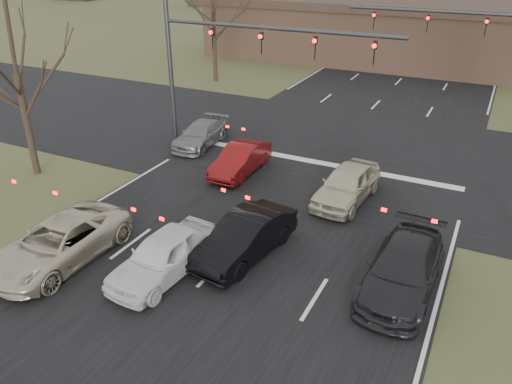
# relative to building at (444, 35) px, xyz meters

# --- Properties ---
(ground) EXTENTS (360.00, 360.00, 0.00)m
(ground) POSITION_rel_building_xyz_m (-2.00, -38.00, -2.67)
(ground) COLOR #434C28
(ground) RESTS_ON ground
(road_main) EXTENTS (14.00, 300.00, 0.02)m
(road_main) POSITION_rel_building_xyz_m (-2.00, 22.00, -2.66)
(road_main) COLOR black
(road_main) RESTS_ON ground
(road_cross) EXTENTS (200.00, 14.00, 0.02)m
(road_cross) POSITION_rel_building_xyz_m (-2.00, -23.00, -2.65)
(road_cross) COLOR black
(road_cross) RESTS_ON ground
(building) EXTENTS (42.40, 10.40, 5.30)m
(building) POSITION_rel_building_xyz_m (0.00, 0.00, 0.00)
(building) COLOR #876148
(building) RESTS_ON ground
(mast_arm_near) EXTENTS (12.12, 0.24, 8.00)m
(mast_arm_near) POSITION_rel_building_xyz_m (-7.23, -25.00, 2.41)
(mast_arm_near) COLOR #383A3D
(mast_arm_near) RESTS_ON ground
(mast_arm_far) EXTENTS (11.12, 0.24, 8.00)m
(mast_arm_far) POSITION_rel_building_xyz_m (4.18, -15.00, 2.35)
(mast_arm_far) COLOR #383A3D
(mast_arm_far) RESTS_ON ground
(tree_left_near) EXTENTS (5.10, 5.10, 8.50)m
(tree_left_near) POSITION_rel_building_xyz_m (-13.50, -32.00, 3.90)
(tree_left_near) COLOR black
(tree_left_near) RESTS_ON ground
(car_silver_suv) EXTENTS (2.42, 5.18, 1.43)m
(car_silver_suv) POSITION_rel_building_xyz_m (-6.91, -36.85, -1.95)
(car_silver_suv) COLOR beige
(car_silver_suv) RESTS_ON ground
(car_white_sedan) EXTENTS (2.04, 4.38, 1.45)m
(car_white_sedan) POSITION_rel_building_xyz_m (-3.34, -35.94, -1.94)
(car_white_sedan) COLOR white
(car_white_sedan) RESTS_ON ground
(car_black_hatch) EXTENTS (2.15, 4.62, 1.47)m
(car_black_hatch) POSITION_rel_building_xyz_m (-1.50, -33.78, -1.93)
(car_black_hatch) COLOR black
(car_black_hatch) RESTS_ON ground
(car_charcoal_sedan) EXTENTS (2.13, 4.97, 1.43)m
(car_charcoal_sedan) POSITION_rel_building_xyz_m (3.70, -33.29, -1.95)
(car_charcoal_sedan) COLOR black
(car_charcoal_sedan) RESTS_ON ground
(car_grey_ahead) EXTENTS (1.97, 4.28, 1.21)m
(car_grey_ahead) POSITION_rel_building_xyz_m (-8.50, -25.50, -2.06)
(car_grey_ahead) COLOR slate
(car_grey_ahead) RESTS_ON ground
(car_red_ahead) EXTENTS (1.47, 4.07, 1.33)m
(car_red_ahead) POSITION_rel_building_xyz_m (-4.93, -27.71, -2.00)
(car_red_ahead) COLOR #620E0E
(car_red_ahead) RESTS_ON ground
(car_silver_ahead) EXTENTS (2.12, 4.53, 1.50)m
(car_silver_ahead) POSITION_rel_building_xyz_m (0.36, -28.28, -1.91)
(car_silver_ahead) COLOR beige
(car_silver_ahead) RESTS_ON ground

